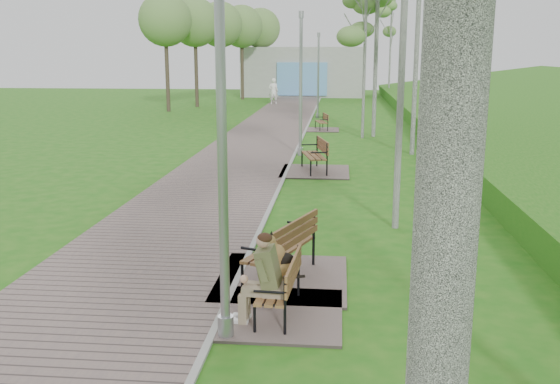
{
  "coord_description": "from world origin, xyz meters",
  "views": [
    {
      "loc": [
        1.58,
        -1.93,
        3.58
      ],
      "look_at": [
        0.5,
        9.34,
        1.04
      ],
      "focal_mm": 40.0,
      "sensor_mm": 36.0,
      "label": 1
    }
  ],
  "objects": [
    {
      "name": "kerb",
      "position": [
        0.0,
        21.5,
        0.03
      ],
      "size": [
        0.1,
        67.0,
        0.05
      ],
      "primitive_type": "cube",
      "color": "#999993",
      "rests_on": "ground"
    },
    {
      "name": "birch_distant_b",
      "position": [
        5.44,
        49.18,
        6.35
      ],
      "size": [
        2.3,
        2.3,
        8.08
      ],
      "color": "silver",
      "rests_on": "ground"
    },
    {
      "name": "lamp_post_third",
      "position": [
        0.35,
        32.86,
        2.16
      ],
      "size": [
        0.18,
        0.18,
        4.62
      ],
      "color": "#999CA1",
      "rests_on": "ground"
    },
    {
      "name": "bench_third",
      "position": [
        0.82,
        16.79,
        0.24
      ],
      "size": [
        2.06,
        2.29,
        1.26
      ],
      "color": "#715F5B",
      "rests_on": "ground"
    },
    {
      "name": "birch_mid_c",
      "position": [
        2.55,
        24.78,
        5.2
      ],
      "size": [
        2.24,
        2.24,
        6.63
      ],
      "color": "silver",
      "rests_on": "ground"
    },
    {
      "name": "pedestrian_near",
      "position": [
        -3.09,
        41.83,
        0.92
      ],
      "size": [
        0.73,
        0.54,
        1.83
      ],
      "primitive_type": "imported",
      "rotation": [
        0.0,
        0.0,
        3.31
      ],
      "color": "white",
      "rests_on": "ground"
    },
    {
      "name": "lamp_post_second",
      "position": [
        0.2,
        19.88,
        2.31
      ],
      "size": [
        0.19,
        0.19,
        4.94
      ],
      "color": "#999CA1",
      "rests_on": "ground"
    },
    {
      "name": "bench_far",
      "position": [
        0.73,
        27.36,
        0.17
      ],
      "size": [
        1.57,
        1.74,
        0.96
      ],
      "color": "#715F5B",
      "rests_on": "ground"
    },
    {
      "name": "building_north",
      "position": [
        -1.5,
        50.97,
        1.99
      ],
      "size": [
        10.0,
        5.2,
        4.0
      ],
      "color": "#9E9E99",
      "rests_on": "ground"
    },
    {
      "name": "bench_second",
      "position": [
        0.68,
        7.52,
        0.24
      ],
      "size": [
        2.06,
        2.29,
        1.26
      ],
      "color": "#715F5B",
      "rests_on": "ground"
    },
    {
      "name": "walkway",
      "position": [
        -1.75,
        21.5,
        0.02
      ],
      "size": [
        3.5,
        67.0,
        0.04
      ],
      "primitive_type": "cube",
      "color": "#715F5B",
      "rests_on": "ground"
    },
    {
      "name": "bench_main",
      "position": [
        0.73,
        6.08,
        0.41
      ],
      "size": [
        1.7,
        1.88,
        1.48
      ],
      "color": "#715F5B",
      "rests_on": "ground"
    },
    {
      "name": "lamp_post_near",
      "position": [
        0.19,
        5.35,
        2.45
      ],
      "size": [
        0.2,
        0.2,
        5.25
      ],
      "color": "#999CA1",
      "rests_on": "ground"
    }
  ]
}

